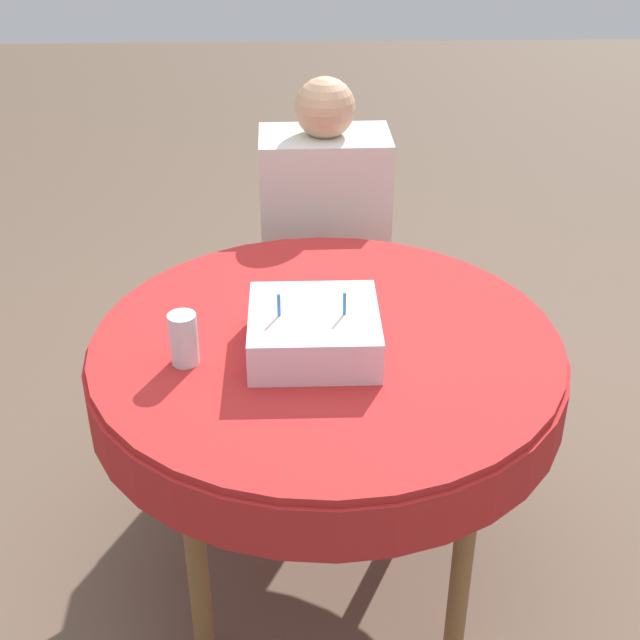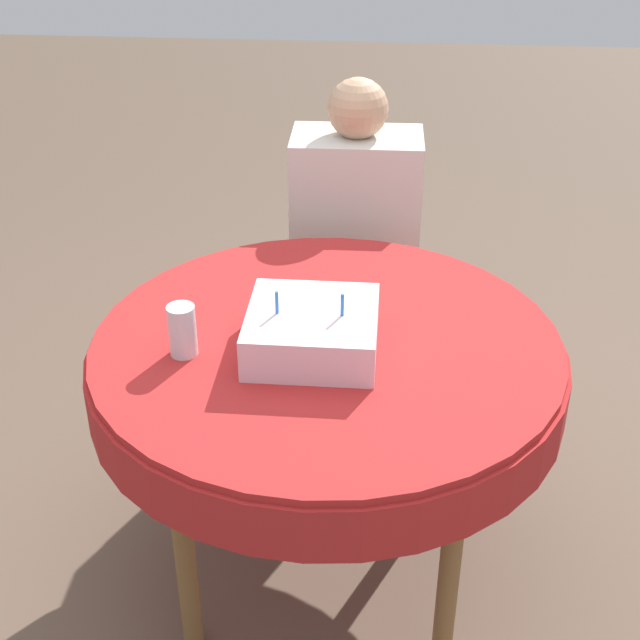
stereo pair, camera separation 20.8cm
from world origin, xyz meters
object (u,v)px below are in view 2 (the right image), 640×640
(chair, at_px, (355,259))
(drinking_glass, at_px, (182,330))
(person, at_px, (355,218))
(birthday_cake, at_px, (312,331))

(chair, relative_size, drinking_glass, 7.27)
(chair, bearing_deg, drinking_glass, -110.31)
(chair, height_order, person, person)
(person, distance_m, drinking_glass, 0.99)
(chair, relative_size, person, 0.81)
(drinking_glass, bearing_deg, person, 68.93)
(drinking_glass, bearing_deg, chair, 70.73)
(birthday_cake, height_order, drinking_glass, birthday_cake)
(chair, distance_m, person, 0.21)
(birthday_cake, xyz_separation_m, drinking_glass, (-0.30, -0.04, 0.01))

